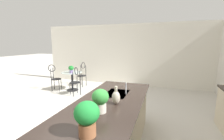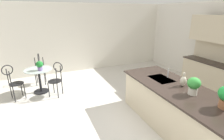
{
  "view_description": "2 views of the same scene",
  "coord_description": "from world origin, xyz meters",
  "px_view_note": "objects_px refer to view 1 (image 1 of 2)",
  "views": [
    {
      "loc": [
        2.44,
        1.67,
        1.86
      ],
      "look_at": [
        -1.75,
        0.25,
        1.09
      ],
      "focal_mm": 24.54,
      "sensor_mm": 36.0,
      "label": 1
    },
    {
      "loc": [
        2.6,
        -1.61,
        2.37
      ],
      "look_at": [
        -0.67,
        -0.2,
        1.14
      ],
      "focal_mm": 27.12,
      "sensor_mm": 36.0,
      "label": 2
    }
  ],
  "objects_px": {
    "bistro_table": "(72,79)",
    "potted_plant_counter_near": "(100,99)",
    "potted_plant_counter_far": "(87,116)",
    "vase_on_counter": "(116,97)",
    "potted_plant_on_table": "(71,69)",
    "chair_near_window": "(55,76)",
    "chair_by_island": "(82,73)",
    "chair_toward_desk": "(76,80)"
  },
  "relations": [
    {
      "from": "potted_plant_on_table",
      "to": "potted_plant_counter_near",
      "type": "relative_size",
      "value": 0.85
    },
    {
      "from": "bistro_table",
      "to": "potted_plant_counter_far",
      "type": "distance_m",
      "value": 4.72
    },
    {
      "from": "chair_near_window",
      "to": "potted_plant_on_table",
      "type": "height_order",
      "value": "chair_near_window"
    },
    {
      "from": "potted_plant_on_table",
      "to": "chair_toward_desk",
      "type": "bearing_deg",
      "value": 49.03
    },
    {
      "from": "bistro_table",
      "to": "chair_by_island",
      "type": "xyz_separation_m",
      "value": [
        -0.74,
        0.03,
        0.13
      ]
    },
    {
      "from": "chair_near_window",
      "to": "vase_on_counter",
      "type": "xyz_separation_m",
      "value": [
        2.69,
        3.39,
        0.46
      ]
    },
    {
      "from": "bistro_table",
      "to": "chair_by_island",
      "type": "relative_size",
      "value": 0.77
    },
    {
      "from": "bistro_table",
      "to": "vase_on_counter",
      "type": "height_order",
      "value": "vase_on_counter"
    },
    {
      "from": "chair_toward_desk",
      "to": "potted_plant_counter_near",
      "type": "height_order",
      "value": "potted_plant_counter_near"
    },
    {
      "from": "chair_by_island",
      "to": "potted_plant_on_table",
      "type": "relative_size",
      "value": 3.71
    },
    {
      "from": "chair_by_island",
      "to": "potted_plant_counter_near",
      "type": "bearing_deg",
      "value": 32.83
    },
    {
      "from": "chair_toward_desk",
      "to": "potted_plant_counter_near",
      "type": "relative_size",
      "value": 3.15
    },
    {
      "from": "chair_near_window",
      "to": "potted_plant_counter_near",
      "type": "distance_m",
      "value": 4.5
    },
    {
      "from": "potted_plant_counter_near",
      "to": "vase_on_counter",
      "type": "distance_m",
      "value": 0.38
    },
    {
      "from": "potted_plant_on_table",
      "to": "bistro_table",
      "type": "bearing_deg",
      "value": -155.09
    },
    {
      "from": "chair_toward_desk",
      "to": "potted_plant_counter_far",
      "type": "distance_m",
      "value": 4.07
    },
    {
      "from": "bistro_table",
      "to": "chair_near_window",
      "type": "distance_m",
      "value": 0.71
    },
    {
      "from": "potted_plant_counter_far",
      "to": "vase_on_counter",
      "type": "height_order",
      "value": "potted_plant_counter_far"
    },
    {
      "from": "chair_near_window",
      "to": "chair_by_island",
      "type": "bearing_deg",
      "value": 144.16
    },
    {
      "from": "potted_plant_counter_far",
      "to": "chair_toward_desk",
      "type": "bearing_deg",
      "value": -146.06
    },
    {
      "from": "chair_near_window",
      "to": "potted_plant_counter_far",
      "type": "xyz_separation_m",
      "value": [
        3.59,
        3.36,
        0.56
      ]
    },
    {
      "from": "potted_plant_on_table",
      "to": "potted_plant_counter_far",
      "type": "distance_m",
      "value": 4.54
    },
    {
      "from": "chair_by_island",
      "to": "potted_plant_on_table",
      "type": "distance_m",
      "value": 0.93
    },
    {
      "from": "potted_plant_counter_near",
      "to": "vase_on_counter",
      "type": "bearing_deg",
      "value": 161.81
    },
    {
      "from": "bistro_table",
      "to": "vase_on_counter",
      "type": "xyz_separation_m",
      "value": [
        2.91,
        2.73,
        0.58
      ]
    },
    {
      "from": "chair_by_island",
      "to": "potted_plant_counter_far",
      "type": "xyz_separation_m",
      "value": [
        4.55,
        2.67,
        0.56
      ]
    },
    {
      "from": "chair_by_island",
      "to": "vase_on_counter",
      "type": "height_order",
      "value": "vase_on_counter"
    },
    {
      "from": "potted_plant_counter_far",
      "to": "vase_on_counter",
      "type": "distance_m",
      "value": 0.91
    },
    {
      "from": "chair_by_island",
      "to": "potted_plant_on_table",
      "type": "xyz_separation_m",
      "value": [
        0.87,
        0.02,
        0.33
      ]
    },
    {
      "from": "chair_by_island",
      "to": "chair_toward_desk",
      "type": "height_order",
      "value": "same"
    },
    {
      "from": "bistro_table",
      "to": "potted_plant_on_table",
      "type": "height_order",
      "value": "potted_plant_on_table"
    },
    {
      "from": "bistro_table",
      "to": "potted_plant_on_table",
      "type": "xyz_separation_m",
      "value": [
        0.13,
        0.06,
        0.45
      ]
    },
    {
      "from": "bistro_table",
      "to": "potted_plant_counter_near",
      "type": "relative_size",
      "value": 2.42
    },
    {
      "from": "bistro_table",
      "to": "chair_by_island",
      "type": "bearing_deg",
      "value": 177.33
    },
    {
      "from": "potted_plant_counter_far",
      "to": "potted_plant_counter_near",
      "type": "xyz_separation_m",
      "value": [
        -0.55,
        -0.09,
        -0.02
      ]
    },
    {
      "from": "chair_by_island",
      "to": "potted_plant_counter_near",
      "type": "relative_size",
      "value": 3.15
    },
    {
      "from": "chair_near_window",
      "to": "chair_toward_desk",
      "type": "height_order",
      "value": "same"
    },
    {
      "from": "potted_plant_counter_far",
      "to": "potted_plant_on_table",
      "type": "bearing_deg",
      "value": -144.36
    },
    {
      "from": "chair_toward_desk",
      "to": "chair_near_window",
      "type": "bearing_deg",
      "value": -102.5
    },
    {
      "from": "chair_near_window",
      "to": "potted_plant_on_table",
      "type": "xyz_separation_m",
      "value": [
        -0.09,
        0.72,
        0.33
      ]
    },
    {
      "from": "bistro_table",
      "to": "chair_near_window",
      "type": "bearing_deg",
      "value": -71.48
    },
    {
      "from": "bistro_table",
      "to": "chair_by_island",
      "type": "distance_m",
      "value": 0.75
    }
  ]
}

